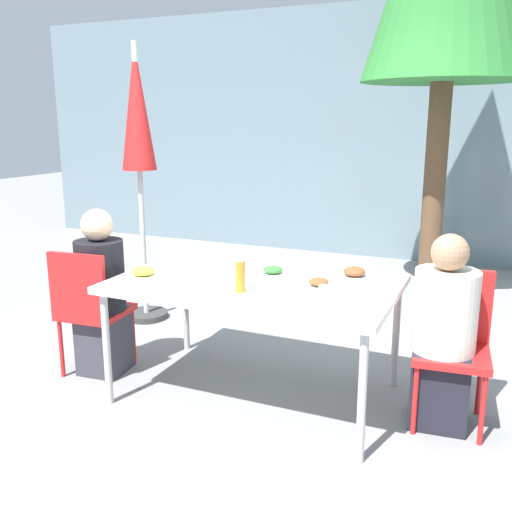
% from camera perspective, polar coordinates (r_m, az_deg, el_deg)
% --- Properties ---
extents(ground_plane, '(24.00, 24.00, 0.00)m').
position_cam_1_polar(ground_plane, '(3.66, 0.00, -13.60)').
color(ground_plane, gray).
extents(building_facade, '(10.00, 0.20, 3.00)m').
position_cam_1_polar(building_facade, '(7.15, 13.33, 11.79)').
color(building_facade, slate).
rests_on(building_facade, ground).
extents(dining_table, '(1.65, 1.04, 0.74)m').
position_cam_1_polar(dining_table, '(3.41, 0.00, -3.22)').
color(dining_table, white).
rests_on(dining_table, ground).
extents(chair_left, '(0.43, 0.43, 0.86)m').
position_cam_1_polar(chair_left, '(3.89, -16.43, -4.60)').
color(chair_left, red).
rests_on(chair_left, ground).
extents(person_left, '(0.32, 0.32, 1.11)m').
position_cam_1_polar(person_left, '(3.91, -15.19, -3.93)').
color(person_left, '#383842').
rests_on(person_left, ground).
extents(chair_right, '(0.43, 0.43, 0.86)m').
position_cam_1_polar(chair_right, '(3.39, 19.06, -7.50)').
color(chair_right, red).
rests_on(chair_right, ground).
extents(person_right, '(0.34, 0.34, 1.09)m').
position_cam_1_polar(person_right, '(3.31, 18.21, -7.78)').
color(person_right, black).
rests_on(person_right, ground).
extents(closed_umbrella, '(0.36, 0.36, 2.26)m').
position_cam_1_polar(closed_umbrella, '(4.76, -11.74, 12.47)').
color(closed_umbrella, '#333333').
rests_on(closed_umbrella, ground).
extents(plate_0, '(0.21, 0.21, 0.06)m').
position_cam_1_polar(plate_0, '(3.26, 6.29, -2.83)').
color(plate_0, white).
rests_on(plate_0, dining_table).
extents(plate_1, '(0.24, 0.24, 0.07)m').
position_cam_1_polar(plate_1, '(3.49, 9.80, -1.79)').
color(plate_1, white).
rests_on(plate_1, dining_table).
extents(plate_2, '(0.24, 0.24, 0.07)m').
position_cam_1_polar(plate_2, '(3.52, -11.20, -1.73)').
color(plate_2, white).
rests_on(plate_2, dining_table).
extents(plate_3, '(0.21, 0.21, 0.06)m').
position_cam_1_polar(plate_3, '(3.50, 1.70, -1.61)').
color(plate_3, white).
rests_on(plate_3, dining_table).
extents(bottle, '(0.06, 0.06, 0.19)m').
position_cam_1_polar(bottle, '(3.15, -1.59, -2.01)').
color(bottle, '#B7751E').
rests_on(bottle, dining_table).
extents(drinking_cup, '(0.07, 0.07, 0.08)m').
position_cam_1_polar(drinking_cup, '(3.03, 6.90, -3.74)').
color(drinking_cup, silver).
rests_on(drinking_cup, dining_table).
extents(salad_bowl, '(0.16, 0.16, 0.05)m').
position_cam_1_polar(salad_bowl, '(2.96, 2.62, -4.41)').
color(salad_bowl, white).
rests_on(salad_bowl, dining_table).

